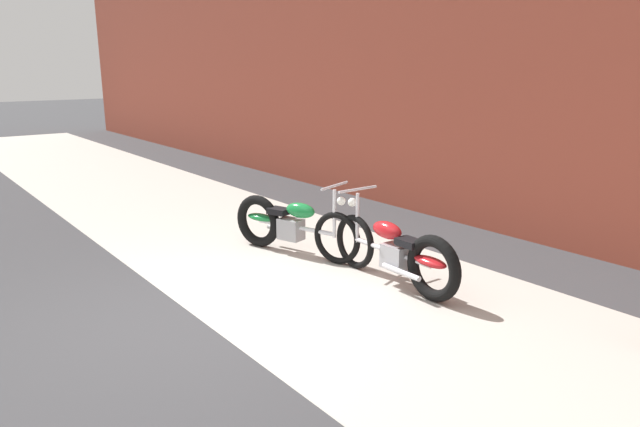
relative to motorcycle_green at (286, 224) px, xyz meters
name	(u,v)px	position (x,y,z in m)	size (l,w,h in m)	color
ground_plane	(201,321)	(1.28, -1.91, -0.40)	(80.00, 80.00, 0.00)	#38383A
sidewalk_slab	(338,282)	(1.28, -0.16, -0.40)	(36.00, 3.50, 0.01)	#B2ADA3
brick_building_wall	(529,43)	(1.28, 3.29, 2.37)	(36.00, 0.50, 5.53)	brown
motorcycle_green	(286,224)	(0.00, 0.00, 0.00)	(1.94, 0.84, 1.03)	black
motorcycle_red	(401,254)	(1.83, 0.31, 0.00)	(2.01, 0.58, 1.03)	black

